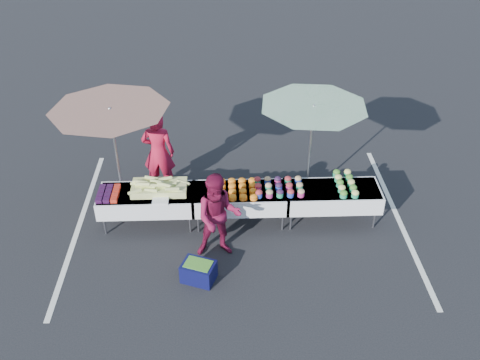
{
  "coord_description": "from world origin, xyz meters",
  "views": [
    {
      "loc": [
        -0.3,
        -8.38,
        6.72
      ],
      "look_at": [
        0.0,
        0.0,
        1.0
      ],
      "focal_mm": 40.0,
      "sensor_mm": 36.0,
      "label": 1
    }
  ],
  "objects_px": {
    "umbrella_left": "(111,118)",
    "table_left": "(147,200)",
    "customer": "(218,216)",
    "table_right": "(332,196)",
    "storage_bin": "(199,271)",
    "umbrella_right": "(313,114)",
    "vendor": "(158,152)",
    "table_center": "(240,198)"
  },
  "relations": [
    {
      "from": "table_left",
      "to": "umbrella_left",
      "type": "relative_size",
      "value": 0.7
    },
    {
      "from": "vendor",
      "to": "umbrella_left",
      "type": "bearing_deg",
      "value": 47.37
    },
    {
      "from": "vendor",
      "to": "umbrella_right",
      "type": "distance_m",
      "value": 3.29
    },
    {
      "from": "umbrella_left",
      "to": "umbrella_right",
      "type": "distance_m",
      "value": 3.84
    },
    {
      "from": "storage_bin",
      "to": "table_right",
      "type": "bearing_deg",
      "value": 52.85
    },
    {
      "from": "table_left",
      "to": "vendor",
      "type": "distance_m",
      "value": 1.25
    },
    {
      "from": "table_center",
      "to": "storage_bin",
      "type": "bearing_deg",
      "value": -115.95
    },
    {
      "from": "table_left",
      "to": "customer",
      "type": "bearing_deg",
      "value": -33.39
    },
    {
      "from": "table_left",
      "to": "umbrella_left",
      "type": "distance_m",
      "value": 1.7
    },
    {
      "from": "table_left",
      "to": "customer",
      "type": "height_order",
      "value": "customer"
    },
    {
      "from": "customer",
      "to": "umbrella_right",
      "type": "height_order",
      "value": "umbrella_right"
    },
    {
      "from": "customer",
      "to": "umbrella_right",
      "type": "xyz_separation_m",
      "value": [
        1.86,
        1.71,
        1.12
      ]
    },
    {
      "from": "umbrella_left",
      "to": "umbrella_right",
      "type": "height_order",
      "value": "umbrella_left"
    },
    {
      "from": "customer",
      "to": "storage_bin",
      "type": "xyz_separation_m",
      "value": [
        -0.36,
        -0.69,
        -0.66
      ]
    },
    {
      "from": "customer",
      "to": "umbrella_right",
      "type": "relative_size",
      "value": 0.65
    },
    {
      "from": "umbrella_right",
      "to": "vendor",
      "type": "bearing_deg",
      "value": 172.79
    },
    {
      "from": "customer",
      "to": "storage_bin",
      "type": "height_order",
      "value": "customer"
    },
    {
      "from": "table_right",
      "to": "umbrella_left",
      "type": "bearing_deg",
      "value": 172.63
    },
    {
      "from": "vendor",
      "to": "customer",
      "type": "relative_size",
      "value": 1.09
    },
    {
      "from": "customer",
      "to": "umbrella_left",
      "type": "bearing_deg",
      "value": 141.71
    },
    {
      "from": "customer",
      "to": "table_left",
      "type": "bearing_deg",
      "value": 144.76
    },
    {
      "from": "vendor",
      "to": "storage_bin",
      "type": "height_order",
      "value": "vendor"
    },
    {
      "from": "vendor",
      "to": "storage_bin",
      "type": "bearing_deg",
      "value": 112.97
    },
    {
      "from": "vendor",
      "to": "umbrella_right",
      "type": "xyz_separation_m",
      "value": [
        3.1,
        -0.39,
        1.04
      ]
    },
    {
      "from": "table_left",
      "to": "storage_bin",
      "type": "xyz_separation_m",
      "value": [
        1.02,
        -1.6,
        -0.39
      ]
    },
    {
      "from": "table_right",
      "to": "table_center",
      "type": "bearing_deg",
      "value": 180.0
    },
    {
      "from": "umbrella_left",
      "to": "table_right",
      "type": "bearing_deg",
      "value": -7.37
    },
    {
      "from": "vendor",
      "to": "customer",
      "type": "bearing_deg",
      "value": 125.99
    },
    {
      "from": "table_left",
      "to": "table_center",
      "type": "bearing_deg",
      "value": 0.0
    },
    {
      "from": "vendor",
      "to": "table_center",
      "type": "bearing_deg",
      "value": 149.72
    },
    {
      "from": "table_center",
      "to": "vendor",
      "type": "relative_size",
      "value": 1.0
    },
    {
      "from": "storage_bin",
      "to": "umbrella_right",
      "type": "bearing_deg",
      "value": 68.28
    },
    {
      "from": "table_left",
      "to": "vendor",
      "type": "bearing_deg",
      "value": 83.29
    },
    {
      "from": "vendor",
      "to": "umbrella_left",
      "type": "height_order",
      "value": "umbrella_left"
    },
    {
      "from": "table_right",
      "to": "umbrella_right",
      "type": "height_order",
      "value": "umbrella_right"
    },
    {
      "from": "table_left",
      "to": "umbrella_left",
      "type": "height_order",
      "value": "umbrella_left"
    },
    {
      "from": "table_right",
      "to": "customer",
      "type": "bearing_deg",
      "value": -157.63
    },
    {
      "from": "table_center",
      "to": "umbrella_right",
      "type": "xyz_separation_m",
      "value": [
        1.44,
        0.8,
        1.38
      ]
    },
    {
      "from": "table_center",
      "to": "umbrella_right",
      "type": "relative_size",
      "value": 0.71
    },
    {
      "from": "umbrella_right",
      "to": "storage_bin",
      "type": "bearing_deg",
      "value": -132.79
    },
    {
      "from": "table_left",
      "to": "storage_bin",
      "type": "distance_m",
      "value": 1.94
    },
    {
      "from": "umbrella_left",
      "to": "table_left",
      "type": "bearing_deg",
      "value": -42.81
    }
  ]
}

